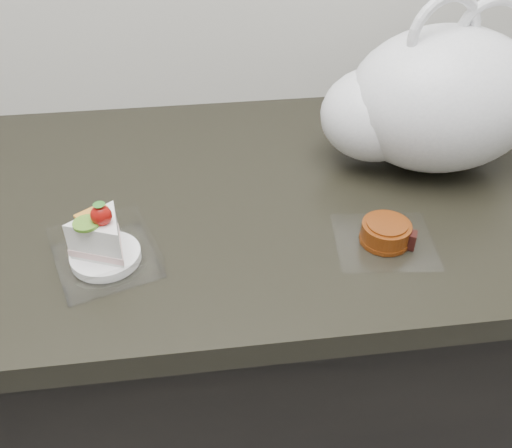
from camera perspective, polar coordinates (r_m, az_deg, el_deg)
counter at (r=1.23m, az=-7.52°, el=-14.43°), size 2.04×0.64×0.90m
cake_tray at (r=0.79m, az=-14.99°, el=-2.20°), size 0.16×0.16×0.10m
mooncake_wrap at (r=0.83m, az=12.90°, el=-1.02°), size 0.15×0.14×0.03m
plastic_bag at (r=0.97m, az=16.93°, el=11.66°), size 0.36×0.27×0.29m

